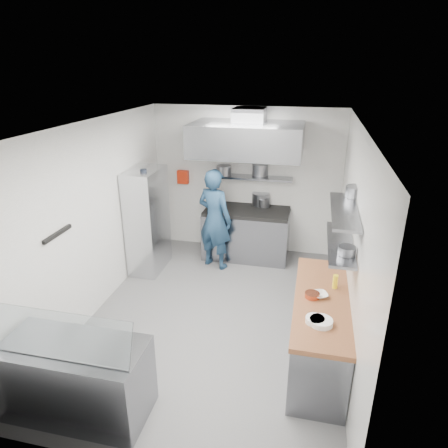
% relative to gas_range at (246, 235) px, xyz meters
% --- Properties ---
extents(floor, '(5.00, 5.00, 0.00)m').
position_rel_gas_range_xyz_m(floor, '(-0.10, -2.10, -0.45)').
color(floor, '#545456').
rests_on(floor, ground).
extents(ceiling, '(5.00, 5.00, 0.00)m').
position_rel_gas_range_xyz_m(ceiling, '(-0.10, -2.10, 2.35)').
color(ceiling, silver).
rests_on(ceiling, wall_back).
extents(wall_back, '(3.60, 2.80, 0.02)m').
position_rel_gas_range_xyz_m(wall_back, '(-0.10, 0.40, 0.95)').
color(wall_back, white).
rests_on(wall_back, floor).
extents(wall_front, '(3.60, 2.80, 0.02)m').
position_rel_gas_range_xyz_m(wall_front, '(-0.10, -4.60, 0.95)').
color(wall_front, white).
rests_on(wall_front, floor).
extents(wall_left, '(2.80, 5.00, 0.02)m').
position_rel_gas_range_xyz_m(wall_left, '(-1.90, -2.10, 0.95)').
color(wall_left, white).
rests_on(wall_left, floor).
extents(wall_right, '(2.80, 5.00, 0.02)m').
position_rel_gas_range_xyz_m(wall_right, '(1.70, -2.10, 0.95)').
color(wall_right, white).
rests_on(wall_right, floor).
extents(gas_range, '(1.60, 0.80, 0.90)m').
position_rel_gas_range_xyz_m(gas_range, '(0.00, 0.00, 0.00)').
color(gas_range, gray).
rests_on(gas_range, floor).
extents(cooktop, '(1.57, 0.78, 0.06)m').
position_rel_gas_range_xyz_m(cooktop, '(0.00, 0.00, 0.48)').
color(cooktop, black).
rests_on(cooktop, gas_range).
extents(stock_pot_left, '(0.27, 0.27, 0.20)m').
position_rel_gas_range_xyz_m(stock_pot_left, '(-0.62, 0.26, 0.61)').
color(stock_pot_left, slate).
rests_on(stock_pot_left, cooktop).
extents(stock_pot_mid, '(0.33, 0.33, 0.24)m').
position_rel_gas_range_xyz_m(stock_pot_mid, '(0.21, 0.34, 0.63)').
color(stock_pot_mid, slate).
rests_on(stock_pot_mid, cooktop).
extents(stock_pot_right, '(0.23, 0.23, 0.16)m').
position_rel_gas_range_xyz_m(stock_pot_right, '(0.28, 0.25, 0.59)').
color(stock_pot_right, slate).
rests_on(stock_pot_right, cooktop).
extents(over_range_shelf, '(1.60, 0.30, 0.04)m').
position_rel_gas_range_xyz_m(over_range_shelf, '(0.00, 0.24, 1.07)').
color(over_range_shelf, gray).
rests_on(over_range_shelf, wall_back).
extents(shelf_pot_a, '(0.28, 0.28, 0.18)m').
position_rel_gas_range_xyz_m(shelf_pot_a, '(-0.50, 0.24, 1.18)').
color(shelf_pot_a, slate).
rests_on(shelf_pot_a, over_range_shelf).
extents(shelf_pot_b, '(0.30, 0.30, 0.22)m').
position_rel_gas_range_xyz_m(shelf_pot_b, '(0.17, 0.38, 1.20)').
color(shelf_pot_b, slate).
rests_on(shelf_pot_b, over_range_shelf).
extents(extractor_hood, '(1.90, 1.15, 0.55)m').
position_rel_gas_range_xyz_m(extractor_hood, '(0.00, -0.18, 1.85)').
color(extractor_hood, gray).
rests_on(extractor_hood, wall_back).
extents(hood_duct, '(0.55, 0.55, 0.24)m').
position_rel_gas_range_xyz_m(hood_duct, '(0.00, 0.05, 2.23)').
color(hood_duct, slate).
rests_on(hood_duct, extractor_hood).
extents(red_firebox, '(0.22, 0.10, 0.26)m').
position_rel_gas_range_xyz_m(red_firebox, '(-1.35, 0.34, 0.97)').
color(red_firebox, red).
rests_on(red_firebox, wall_back).
extents(chef, '(0.79, 0.65, 1.84)m').
position_rel_gas_range_xyz_m(chef, '(-0.49, -0.52, 0.47)').
color(chef, navy).
rests_on(chef, floor).
extents(wire_rack, '(0.50, 0.90, 1.85)m').
position_rel_gas_range_xyz_m(wire_rack, '(-1.63, -0.86, 0.48)').
color(wire_rack, silver).
rests_on(wire_rack, floor).
extents(rack_bin_a, '(0.17, 0.22, 0.19)m').
position_rel_gas_range_xyz_m(rack_bin_a, '(-1.63, -1.00, 0.35)').
color(rack_bin_a, white).
rests_on(rack_bin_a, wire_rack).
extents(rack_bin_b, '(0.15, 0.20, 0.18)m').
position_rel_gas_range_xyz_m(rack_bin_b, '(-1.63, -0.84, 0.85)').
color(rack_bin_b, yellow).
rests_on(rack_bin_b, wire_rack).
extents(rack_jar, '(0.11, 0.11, 0.18)m').
position_rel_gas_range_xyz_m(rack_jar, '(-1.58, -0.99, 1.35)').
color(rack_jar, black).
rests_on(rack_jar, wire_rack).
extents(knife_strip, '(0.04, 0.55, 0.05)m').
position_rel_gas_range_xyz_m(knife_strip, '(-1.88, -3.00, 1.10)').
color(knife_strip, black).
rests_on(knife_strip, wall_left).
extents(prep_counter_base, '(0.62, 2.00, 0.84)m').
position_rel_gas_range_xyz_m(prep_counter_base, '(1.38, -2.70, -0.03)').
color(prep_counter_base, gray).
rests_on(prep_counter_base, floor).
extents(prep_counter_top, '(0.65, 2.04, 0.06)m').
position_rel_gas_range_xyz_m(prep_counter_top, '(1.38, -2.70, 0.42)').
color(prep_counter_top, brown).
rests_on(prep_counter_top, prep_counter_base).
extents(plate_stack_a, '(0.25, 0.25, 0.06)m').
position_rel_gas_range_xyz_m(plate_stack_a, '(1.37, -3.24, 0.48)').
color(plate_stack_a, white).
rests_on(plate_stack_a, prep_counter_top).
extents(plate_stack_b, '(0.21, 0.21, 0.06)m').
position_rel_gas_range_xyz_m(plate_stack_b, '(1.30, -3.22, 0.48)').
color(plate_stack_b, white).
rests_on(plate_stack_b, prep_counter_top).
extents(copper_pan, '(0.18, 0.18, 0.06)m').
position_rel_gas_range_xyz_m(copper_pan, '(1.26, -2.72, 0.48)').
color(copper_pan, '#BF5635').
rests_on(copper_pan, prep_counter_top).
extents(squeeze_bottle, '(0.06, 0.06, 0.18)m').
position_rel_gas_range_xyz_m(squeeze_bottle, '(1.53, -2.43, 0.54)').
color(squeeze_bottle, yellow).
rests_on(squeeze_bottle, prep_counter_top).
extents(mixing_bowl, '(0.25, 0.25, 0.05)m').
position_rel_gas_range_xyz_m(mixing_bowl, '(1.34, -2.68, 0.47)').
color(mixing_bowl, white).
rests_on(mixing_bowl, prep_counter_top).
extents(wall_shelf_lower, '(0.30, 1.30, 0.04)m').
position_rel_gas_range_xyz_m(wall_shelf_lower, '(1.54, -2.40, 1.05)').
color(wall_shelf_lower, gray).
rests_on(wall_shelf_lower, wall_right).
extents(wall_shelf_upper, '(0.30, 1.30, 0.04)m').
position_rel_gas_range_xyz_m(wall_shelf_upper, '(1.54, -2.40, 1.47)').
color(wall_shelf_upper, gray).
rests_on(wall_shelf_upper, wall_right).
extents(shelf_pot_c, '(0.19, 0.19, 0.10)m').
position_rel_gas_range_xyz_m(shelf_pot_c, '(1.59, -2.75, 1.12)').
color(shelf_pot_c, slate).
rests_on(shelf_pot_c, wall_shelf_lower).
extents(shelf_pot_d, '(0.26, 0.26, 0.14)m').
position_rel_gas_range_xyz_m(shelf_pot_d, '(1.70, -1.91, 1.56)').
color(shelf_pot_d, slate).
rests_on(shelf_pot_d, wall_shelf_upper).
extents(display_case, '(1.50, 0.70, 0.85)m').
position_rel_gas_range_xyz_m(display_case, '(-1.10, -4.10, -0.03)').
color(display_case, gray).
rests_on(display_case, floor).
extents(display_glass, '(1.47, 0.19, 0.42)m').
position_rel_gas_range_xyz_m(display_glass, '(-1.10, -4.22, 0.62)').
color(display_glass, silver).
rests_on(display_glass, display_case).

